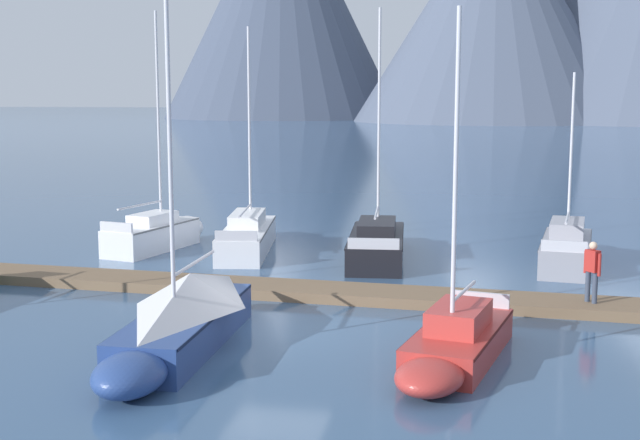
# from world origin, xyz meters

# --- Properties ---
(ground_plane) EXTENTS (700.00, 700.00, 0.00)m
(ground_plane) POSITION_xyz_m (0.00, 0.00, 0.00)
(ground_plane) COLOR #38567A
(mountain_central_massif) EXTENTS (61.57, 61.57, 49.45)m
(mountain_central_massif) POSITION_xyz_m (7.21, 174.01, 25.46)
(mountain_central_massif) COLOR #4C566B
(mountain_central_massif) RESTS_ON ground
(dock) EXTENTS (23.54, 3.26, 0.30)m
(dock) POSITION_xyz_m (0.00, 4.00, 0.15)
(dock) COLOR brown
(dock) RESTS_ON ground
(sailboat_second_berth) EXTENTS (2.60, 5.61, 9.07)m
(sailboat_second_berth) POSITION_xyz_m (-7.27, 10.61, 0.64)
(sailboat_second_berth) COLOR silver
(sailboat_second_berth) RESTS_ON ground
(sailboat_mid_dock_port) EXTENTS (2.59, 7.35, 8.51)m
(sailboat_mid_dock_port) POSITION_xyz_m (-3.74, 10.93, 0.62)
(sailboat_mid_dock_port) COLOR white
(sailboat_mid_dock_port) RESTS_ON ground
(sailboat_mid_dock_starboard) EXTENTS (2.02, 7.44, 8.70)m
(sailboat_mid_dock_starboard) POSITION_xyz_m (-1.83, -1.80, 0.80)
(sailboat_mid_dock_starboard) COLOR navy
(sailboat_mid_dock_starboard) RESTS_ON ground
(sailboat_far_berth) EXTENTS (2.42, 7.34, 9.05)m
(sailboat_far_berth) POSITION_xyz_m (1.31, 10.35, 0.60)
(sailboat_far_berth) COLOR black
(sailboat_far_berth) RESTS_ON ground
(sailboat_outer_slip) EXTENTS (2.65, 5.87, 7.77)m
(sailboat_outer_slip) POSITION_xyz_m (4.49, -1.73, 0.50)
(sailboat_outer_slip) COLOR #B2332D
(sailboat_outer_slip) RESTS_ON ground
(sailboat_end_of_dock) EXTENTS (2.27, 6.40, 6.71)m
(sailboat_end_of_dock) POSITION_xyz_m (8.03, 10.35, 0.64)
(sailboat_end_of_dock) COLOR #93939E
(sailboat_end_of_dock) RESTS_ON ground
(person_on_dock) EXTENTS (0.41, 0.48, 1.69)m
(person_on_dock) POSITION_xyz_m (8.04, 3.50, 1.26)
(person_on_dock) COLOR #384256
(person_on_dock) RESTS_ON dock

